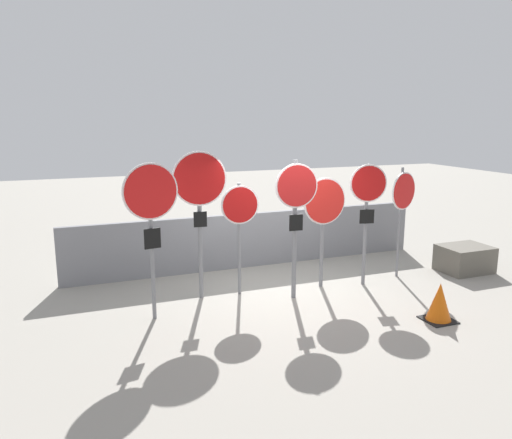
{
  "coord_description": "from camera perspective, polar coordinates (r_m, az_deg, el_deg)",
  "views": [
    {
      "loc": [
        -3.73,
        -8.05,
        3.24
      ],
      "look_at": [
        -0.61,
        0.0,
        1.45
      ],
      "focal_mm": 35.0,
      "sensor_mm": 36.0,
      "label": 1
    }
  ],
  "objects": [
    {
      "name": "storage_crate",
      "position": [
        11.49,
        22.73,
        -4.15
      ],
      "size": [
        1.01,
        0.8,
        0.55
      ],
      "color": "#605B51",
      "rests_on": "ground"
    },
    {
      "name": "fence_back",
      "position": [
        10.89,
        -0.46,
        -2.33
      ],
      "size": [
        7.98,
        0.12,
        1.18
      ],
      "color": "slate",
      "rests_on": "ground"
    },
    {
      "name": "stop_sign_6",
      "position": [
        10.37,
        16.47,
        2.46
      ],
      "size": [
        0.72,
        0.28,
        2.25
      ],
      "rotation": [
        0.0,
        0.0,
        0.34
      ],
      "color": "slate",
      "rests_on": "ground"
    },
    {
      "name": "stop_sign_0",
      "position": [
        7.9,
        -11.92,
        1.58
      ],
      "size": [
        0.89,
        0.18,
        2.55
      ],
      "rotation": [
        0.0,
        0.0,
        0.16
      ],
      "color": "slate",
      "rests_on": "ground"
    },
    {
      "name": "stop_sign_2",
      "position": [
        8.94,
        -1.86,
        0.65
      ],
      "size": [
        0.7,
        0.12,
        2.07
      ],
      "rotation": [
        0.0,
        0.0,
        -0.03
      ],
      "color": "slate",
      "rests_on": "ground"
    },
    {
      "name": "ground_plane",
      "position": [
        9.45,
        3.52,
        -8.34
      ],
      "size": [
        40.0,
        40.0,
        0.0
      ],
      "primitive_type": "plane",
      "color": "gray"
    },
    {
      "name": "stop_sign_4",
      "position": [
        9.42,
        7.8,
        1.16
      ],
      "size": [
        0.88,
        0.15,
        2.12
      ],
      "rotation": [
        0.0,
        0.0,
        0.05
      ],
      "color": "slate",
      "rests_on": "ground"
    },
    {
      "name": "traffic_cone_0",
      "position": [
        8.63,
        20.23,
        -8.86
      ],
      "size": [
        0.48,
        0.48,
        0.63
      ],
      "color": "black",
      "rests_on": "ground"
    },
    {
      "name": "stop_sign_1",
      "position": [
        8.71,
        -6.47,
        3.01
      ],
      "size": [
        0.95,
        0.17,
        2.66
      ],
      "rotation": [
        0.0,
        0.0,
        -0.1
      ],
      "color": "slate",
      "rests_on": "ground"
    },
    {
      "name": "stop_sign_5",
      "position": [
        9.66,
        12.63,
        2.38
      ],
      "size": [
        0.7,
        0.2,
        2.37
      ],
      "rotation": [
        0.0,
        0.0,
        -0.24
      ],
      "color": "slate",
      "rests_on": "ground"
    },
    {
      "name": "stop_sign_3",
      "position": [
        8.72,
        4.59,
        1.78
      ],
      "size": [
        0.78,
        0.15,
        2.5
      ],
      "rotation": [
        0.0,
        0.0,
        -0.05
      ],
      "color": "slate",
      "rests_on": "ground"
    }
  ]
}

